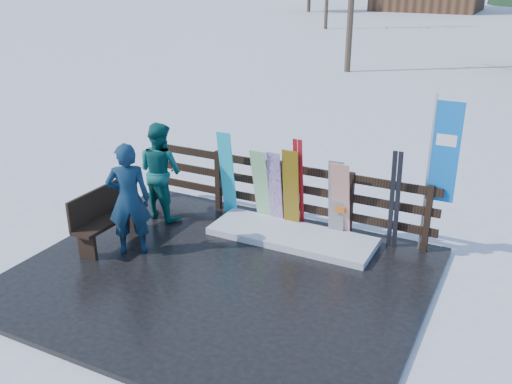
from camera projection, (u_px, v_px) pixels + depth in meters
The scene contains 16 objects.
ground at pixel (220, 279), 8.68m from camera, with size 700.00×700.00×0.00m, color white.
deck at pixel (220, 277), 8.67m from camera, with size 6.00×5.00×0.08m, color black.
fence at pixel (281, 187), 10.23m from camera, with size 5.60×0.10×1.15m.
snow_patch at pixel (292, 236), 9.75m from camera, with size 2.83×1.00×0.12m, color white.
bench at pixel (107, 214), 9.49m from camera, with size 0.41×1.50×0.97m.
snowboard_0 at pixel (227, 174), 10.39m from camera, with size 0.27×0.03×1.66m, color #27CFE9.
snowboard_1 at pixel (261, 186), 10.14m from camera, with size 0.29×0.03×1.45m, color white.
snowboard_2 at pixel (291, 190), 9.89m from camera, with size 0.29×0.03×1.49m, color #E5A90D.
snowboard_3 at pixel (275, 189), 10.03m from camera, with size 0.25×0.03×1.42m, color white.
snowboard_4 at pixel (336, 200), 9.55m from camera, with size 0.27×0.03×1.43m, color black.
snowboard_5 at pixel (340, 201), 9.52m from camera, with size 0.31×0.03×1.43m, color silver.
ski_pair_a at pixel (299, 184), 9.86m from camera, with size 0.16×0.26×1.68m.
ski_pair_b at pixel (395, 201), 9.15m from camera, with size 0.17×0.17×1.71m.
rental_flag at pixel (441, 158), 8.79m from camera, with size 0.45×0.04×2.60m.
person_front at pixel (129, 199), 9.00m from camera, with size 0.68×0.44×1.86m, color navy.
person_back at pixel (160, 171), 10.32m from camera, with size 0.88×0.68×1.80m, color #115B57.
Camera 1 is at (3.92, -6.48, 4.49)m, focal length 40.00 mm.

